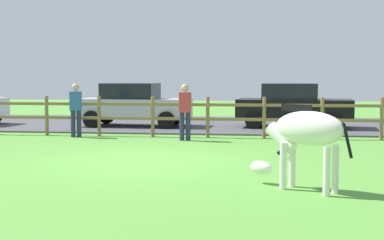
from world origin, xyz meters
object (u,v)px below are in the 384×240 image
crow_on_grass (281,152)px  visitor_right_of_tree (185,109)px  zebra (305,134)px  parked_car_black (293,105)px  parked_car_silver (134,104)px  visitor_left_of_tree (76,108)px

crow_on_grass → visitor_right_of_tree: visitor_right_of_tree is taller
zebra → visitor_right_of_tree: bearing=113.5°
parked_car_black → crow_on_grass: bearing=-95.0°
zebra → crow_on_grass: zebra is taller
parked_car_black → visitor_right_of_tree: 5.24m
zebra → parked_car_silver: size_ratio=0.41×
parked_car_silver → visitor_left_of_tree: visitor_left_of_tree is taller
parked_car_silver → parked_car_black: same height
visitor_left_of_tree → visitor_right_of_tree: size_ratio=1.00×
crow_on_grass → parked_car_black: parked_car_black is taller
visitor_left_of_tree → visitor_right_of_tree: (3.44, -0.46, 0.00)m
crow_on_grass → parked_car_silver: bearing=126.2°
zebra → crow_on_grass: 3.72m
visitor_left_of_tree → visitor_right_of_tree: same height
visitor_right_of_tree → parked_car_black: bearing=50.9°
visitor_left_of_tree → parked_car_silver: bearing=73.2°
parked_car_black → visitor_left_of_tree: bearing=-151.9°
crow_on_grass → visitor_left_of_tree: visitor_left_of_tree is taller
parked_car_black → visitor_right_of_tree: bearing=-129.1°
parked_car_silver → parked_car_black: 5.73m
parked_car_silver → visitor_left_of_tree: bearing=-106.8°
zebra → parked_car_silver: (-5.36, 10.58, -0.08)m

